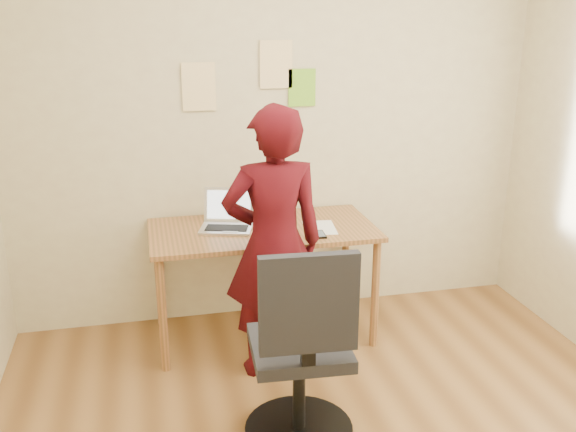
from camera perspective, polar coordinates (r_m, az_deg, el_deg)
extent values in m
cube|color=beige|center=(4.25, -1.18, 8.59)|extent=(3.50, 0.04, 2.70)
cube|color=#9D6436|center=(4.01, -2.28, -1.26)|extent=(1.40, 0.70, 0.03)
cylinder|color=#9D6436|center=(3.82, -11.08, -8.69)|extent=(0.05, 0.05, 0.71)
cylinder|color=#9D6436|center=(4.04, 7.75, -6.89)|extent=(0.05, 0.05, 0.71)
cylinder|color=#9D6436|center=(4.36, -11.42, -5.19)|extent=(0.05, 0.05, 0.71)
cylinder|color=#9D6436|center=(4.56, 5.13, -3.82)|extent=(0.05, 0.05, 0.71)
cube|color=silver|center=(3.98, -5.52, -1.13)|extent=(0.36, 0.30, 0.01)
cube|color=black|center=(3.98, -5.53, -1.01)|extent=(0.28, 0.19, 0.00)
cube|color=silver|center=(4.07, -5.27, 1.01)|extent=(0.32, 0.15, 0.21)
cube|color=white|center=(4.07, -5.27, 1.01)|extent=(0.28, 0.13, 0.17)
cube|color=white|center=(4.01, 2.82, -1.03)|extent=(0.22, 0.30, 0.00)
cube|color=black|center=(3.87, 2.78, -1.65)|extent=(0.08, 0.14, 0.01)
cube|color=#3F4C59|center=(3.87, 2.78, -1.57)|extent=(0.07, 0.11, 0.00)
cube|color=#FEDC98|center=(4.12, -7.94, 11.31)|extent=(0.21, 0.00, 0.30)
cube|color=#FEDC98|center=(4.18, -1.06, 13.32)|extent=(0.21, 0.00, 0.30)
cube|color=#7CC62C|center=(4.23, 1.25, 11.33)|extent=(0.18, 0.00, 0.24)
cube|color=black|center=(3.17, 1.01, -11.59)|extent=(0.49, 0.49, 0.06)
cube|color=black|center=(2.82, 1.87, -7.83)|extent=(0.44, 0.08, 0.46)
cube|color=black|center=(2.93, 1.80, -11.95)|extent=(0.07, 0.05, 0.13)
cylinder|color=black|center=(3.30, 0.99, -15.40)|extent=(0.06, 0.06, 0.46)
cylinder|color=black|center=(3.42, 0.97, -18.41)|extent=(0.55, 0.55, 0.03)
imported|color=#3E080D|center=(3.58, -1.28, -2.53)|extent=(0.58, 0.38, 1.58)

